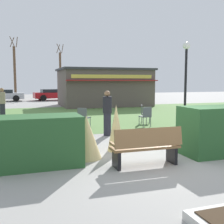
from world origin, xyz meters
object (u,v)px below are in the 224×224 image
at_px(park_bench, 146,147).
at_px(tree_right_bg, 15,72).
at_px(lamppost_mid, 186,72).
at_px(cafe_chair_east, 146,115).
at_px(parked_car_west_slot, 2,95).
at_px(person_strolling, 2,103).
at_px(tree_left_bg, 60,74).
at_px(cafe_chair_center, 144,112).
at_px(cafe_chair_west, 83,116).
at_px(parked_car_center_slot, 53,94).
at_px(parked_car_east_slot, 104,94).
at_px(food_kiosk, 104,87).
at_px(person_standing, 107,113).
at_px(trash_bin, 62,146).

height_order(park_bench, tree_right_bg, tree_right_bg).
height_order(lamppost_mid, cafe_chair_east, lamppost_mid).
xyz_separation_m(cafe_chair_east, parked_car_west_slot, (-6.93, 19.54, 0.12)).
xyz_separation_m(park_bench, person_strolling, (-3.66, 10.06, 0.38)).
bearing_deg(park_bench, cafe_chair_east, 64.56).
height_order(parked_car_west_slot, tree_left_bg, tree_left_bg).
xyz_separation_m(cafe_chair_east, tree_left_bg, (-0.14, 25.02, 2.48)).
height_order(cafe_chair_east, person_strolling, person_strolling).
relative_size(cafe_chair_center, parked_car_west_slot, 0.21).
distance_m(cafe_chair_west, cafe_chair_east, 2.81).
relative_size(tree_left_bg, tree_right_bg, 0.96).
height_order(cafe_chair_center, parked_car_center_slot, parked_car_center_slot).
bearing_deg(tree_left_bg, tree_right_bg, -156.49).
xyz_separation_m(parked_car_center_slot, parked_car_east_slot, (5.73, 0.01, 0.00)).
xyz_separation_m(person_strolling, parked_car_east_slot, (10.24, 14.90, -0.22)).
relative_size(cafe_chair_west, person_strolling, 0.53).
height_order(parked_car_east_slot, tree_left_bg, tree_left_bg).
bearing_deg(food_kiosk, person_standing, -106.52).
bearing_deg(parked_car_east_slot, cafe_chair_center, -101.06).
distance_m(trash_bin, tree_right_bg, 27.33).
bearing_deg(cafe_chair_center, cafe_chair_west, -170.60).
distance_m(parked_car_center_slot, tree_right_bg, 5.58).
distance_m(park_bench, parked_car_east_slot, 25.82).
relative_size(food_kiosk, cafe_chair_center, 8.41).
relative_size(cafe_chair_east, parked_car_center_slot, 0.20).
relative_size(trash_bin, parked_car_east_slot, 0.21).
height_order(person_standing, tree_right_bg, tree_right_bg).
bearing_deg(parked_car_west_slot, tree_left_bg, 38.91).
bearing_deg(tree_left_bg, food_kiosk, -82.94).
distance_m(parked_car_east_slot, tree_right_bg, 10.43).
bearing_deg(parked_car_west_slot, food_kiosk, -43.70).
relative_size(food_kiosk, parked_car_east_slot, 1.74).
distance_m(person_strolling, tree_right_bg, 18.14).
relative_size(park_bench, cafe_chair_east, 1.92).
bearing_deg(parked_car_center_slot, cafe_chair_west, -93.10).
distance_m(trash_bin, person_standing, 3.79).
bearing_deg(lamppost_mid, cafe_chair_east, -164.15).
height_order(cafe_chair_east, tree_right_bg, tree_right_bg).
distance_m(park_bench, trash_bin, 2.07).
relative_size(park_bench, tree_right_bg, 0.24).
distance_m(parked_car_west_slot, parked_car_east_slot, 10.93).
bearing_deg(parked_car_east_slot, person_standing, -106.68).
bearing_deg(parked_car_west_slot, lamppost_mid, -63.46).
bearing_deg(parked_car_center_slot, person_strolling, -106.82).
xyz_separation_m(trash_bin, parked_car_center_slot, (2.72, 24.08, 0.19)).
bearing_deg(parked_car_center_slot, park_bench, -91.94).
bearing_deg(parked_car_west_slot, cafe_chair_east, -70.48).
distance_m(cafe_chair_west, parked_car_center_slot, 19.08).
height_order(lamppost_mid, person_standing, lamppost_mid).
height_order(cafe_chair_center, tree_left_bg, tree_left_bg).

